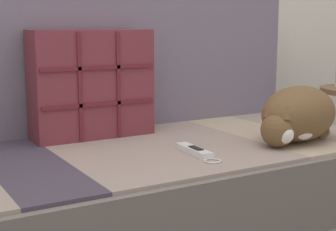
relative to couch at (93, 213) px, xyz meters
The scene contains 5 objects.
couch is the anchor object (origin of this frame).
sofa_backrest 0.55m from the couch, 90.00° to the left, with size 1.91×0.14×0.48m.
throw_pillow_quilted 0.42m from the couch, 66.46° to the left, with size 0.40×0.14×0.35m.
sleeping_cat 0.71m from the couch, 18.76° to the right, with size 0.35×0.29×0.18m.
game_remote_far 0.37m from the couch, 36.69° to the right, with size 0.05×0.21×0.02m.
Camera 1 is at (-0.55, -1.24, 0.75)m, focal length 55.00 mm.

